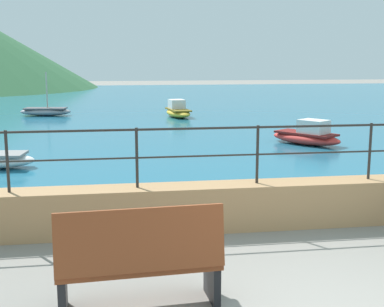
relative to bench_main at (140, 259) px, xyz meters
name	(u,v)px	position (x,y,z in m)	size (l,w,h in m)	color
promenade_wall	(256,205)	(1.94, 2.48, -0.21)	(20.00, 0.56, 0.70)	tan
railing	(258,143)	(1.94, 2.48, 0.76)	(18.44, 0.04, 0.90)	#282623
lake_water	(150,104)	(1.94, 25.12, -0.53)	(64.00, 44.32, 0.06)	#236B89
bench_main	(140,259)	(0.00, 0.00, 0.00)	(1.73, 0.65, 1.13)	brown
boat_0	(46,111)	(-3.28, 19.14, -0.30)	(2.40, 1.20, 1.97)	gray
boat_1	(178,111)	(2.62, 17.73, -0.23)	(1.20, 2.40, 0.76)	gold
boat_6	(307,136)	(5.54, 9.61, -0.23)	(2.07, 2.40, 0.76)	red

